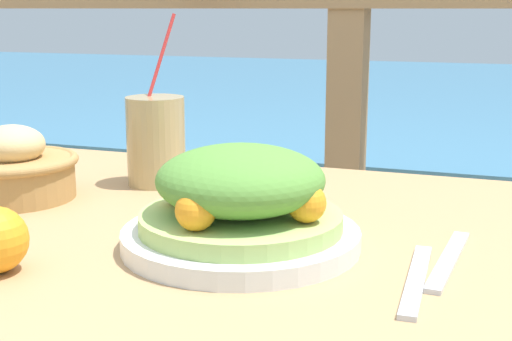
% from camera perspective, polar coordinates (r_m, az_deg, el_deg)
% --- Properties ---
extents(patio_table, '(1.28, 0.73, 0.73)m').
position_cam_1_polar(patio_table, '(0.84, -3.20, -11.15)').
color(patio_table, tan).
rests_on(patio_table, ground_plane).
extents(railing_fence, '(2.80, 0.08, 1.07)m').
position_cam_1_polar(railing_fence, '(1.43, 7.31, 5.64)').
color(railing_fence, '#937551').
rests_on(railing_fence, ground_plane).
extents(sea_backdrop, '(12.00, 4.00, 0.55)m').
position_cam_1_polar(sea_backdrop, '(3.96, 14.93, 2.25)').
color(sea_backdrop, teal).
rests_on(sea_backdrop, ground_plane).
extents(salad_plate, '(0.25, 0.25, 0.11)m').
position_cam_1_polar(salad_plate, '(0.74, -1.27, -2.72)').
color(salad_plate, silver).
rests_on(salad_plate, patio_table).
extents(drink_glass, '(0.08, 0.08, 0.24)m').
position_cam_1_polar(drink_glass, '(1.02, -8.01, 2.39)').
color(drink_glass, tan).
rests_on(drink_glass, patio_table).
extents(bread_basket, '(0.17, 0.17, 0.10)m').
position_cam_1_polar(bread_basket, '(0.99, -18.86, 0.10)').
color(bread_basket, '#AD7F47').
rests_on(bread_basket, patio_table).
extents(fork, '(0.02, 0.18, 0.00)m').
position_cam_1_polar(fork, '(0.68, 12.71, -8.48)').
color(fork, silver).
rests_on(fork, patio_table).
extents(knife, '(0.03, 0.18, 0.00)m').
position_cam_1_polar(knife, '(0.74, 15.15, -6.92)').
color(knife, silver).
rests_on(knife, patio_table).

